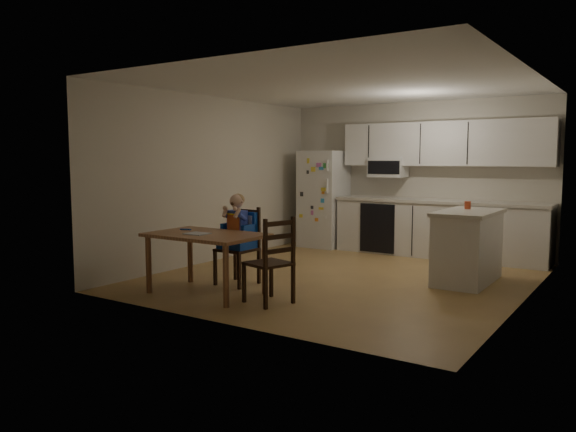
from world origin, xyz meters
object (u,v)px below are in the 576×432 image
Objects in this scene: dining_table at (206,242)px; chair_booster at (239,230)px; chair_side at (274,255)px; kitchen_island at (468,246)px; red_cup at (468,205)px; refrigerator at (324,199)px.

chair_booster is (0.00, 0.62, 0.07)m from dining_table.
chair_booster is 1.20× the size of chair_side.
chair_booster is at bearing -144.69° from kitchen_island.
kitchen_island is 2.67m from chair_side.
chair_side is at bearing -30.83° from chair_booster.
dining_table is 1.39× the size of chair_side.
kitchen_island is at bearing -70.52° from red_cup.
chair_booster is at bearing 89.89° from dining_table.
dining_table is at bearing -88.67° from chair_booster.
kitchen_island is at bearing 164.04° from chair_side.
refrigerator is 16.93× the size of red_cup.
chair_side is at bearing -122.05° from kitchen_island.
red_cup is at bearing 109.48° from kitchen_island.
red_cup is at bearing 168.03° from chair_side.
red_cup is 0.09× the size of chair_booster.
red_cup is 0.08× the size of dining_table.
chair_side reaches higher than kitchen_island.
kitchen_island is 0.56m from red_cup.
red_cup is (2.91, -1.31, 0.11)m from refrigerator.
kitchen_island is at bearing 44.12° from dining_table.
kitchen_island reaches higher than dining_table.
chair_booster is at bearing -78.83° from refrigerator.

